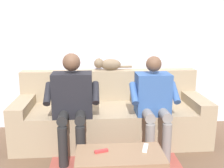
% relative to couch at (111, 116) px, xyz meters
% --- Properties ---
extents(ground_plane, '(8.00, 8.00, 0.00)m').
position_rel_couch_xyz_m(ground_plane, '(0.00, 0.74, -0.30)').
color(ground_plane, brown).
extents(back_wall, '(5.01, 0.06, 2.54)m').
position_rel_couch_xyz_m(back_wall, '(0.00, -0.48, 0.97)').
color(back_wall, silver).
rests_on(back_wall, ground).
extents(couch, '(2.34, 0.85, 0.84)m').
position_rel_couch_xyz_m(couch, '(0.00, 0.00, 0.00)').
color(couch, '#9E896B').
rests_on(couch, ground).
extents(person_left_seated, '(0.53, 0.52, 1.10)m').
position_rel_couch_xyz_m(person_left_seated, '(-0.45, 0.39, 0.33)').
color(person_left_seated, '#335693').
rests_on(person_left_seated, ground).
extents(person_right_seated, '(0.59, 0.51, 1.14)m').
position_rel_couch_xyz_m(person_right_seated, '(0.45, 0.39, 0.36)').
color(person_right_seated, black).
rests_on(person_right_seated, ground).
extents(cat_on_backrest, '(0.51, 0.13, 0.17)m').
position_rel_couch_xyz_m(cat_on_backrest, '(0.02, -0.28, 0.63)').
color(cat_on_backrest, '#756047').
rests_on(cat_on_backrest, couch).
extents(remote_red, '(0.13, 0.06, 0.02)m').
position_rel_couch_xyz_m(remote_red, '(0.16, 1.06, 0.07)').
color(remote_red, '#B73333').
rests_on(remote_red, coffee_table).
extents(remote_white, '(0.08, 0.15, 0.02)m').
position_rel_couch_xyz_m(remote_white, '(-0.24, 1.03, 0.07)').
color(remote_white, white).
rests_on(remote_white, coffee_table).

